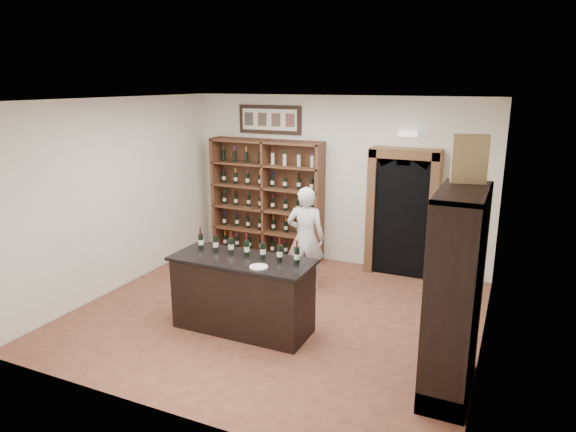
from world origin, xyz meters
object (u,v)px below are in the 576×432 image
object	(u,v)px
wine_crate	(470,159)
shopkeeper	(306,238)
tasting_counter	(243,295)
counter_bottle_0	(201,241)
side_cabinet	(456,325)
wine_shelf	(267,198)

from	to	relation	value
wine_crate	shopkeeper	bearing A→B (deg)	136.56
tasting_counter	counter_bottle_0	bearing A→B (deg)	169.50
side_cabinet	wine_shelf	bearing A→B (deg)	139.79
tasting_counter	counter_bottle_0	size ratio (longest dim) A/B	6.27
wine_shelf	shopkeeper	bearing A→B (deg)	-43.76
tasting_counter	wine_crate	xyz separation A→B (m)	(2.68, 0.10, 1.96)
tasting_counter	side_cabinet	xyz separation A→B (m)	(2.72, -0.30, 0.26)
side_cabinet	wine_crate	world-z (taller)	wine_crate
side_cabinet	tasting_counter	bearing A→B (deg)	173.72
wine_shelf	counter_bottle_0	bearing A→B (deg)	-82.27
wine_shelf	side_cabinet	size ratio (longest dim) A/B	1.00
side_cabinet	shopkeeper	size ratio (longest dim) A/B	1.33
counter_bottle_0	shopkeeper	world-z (taller)	shopkeeper
wine_crate	tasting_counter	bearing A→B (deg)	171.34
wine_shelf	tasting_counter	distance (m)	3.19
wine_shelf	tasting_counter	bearing A→B (deg)	-69.44
shopkeeper	counter_bottle_0	bearing A→B (deg)	47.77
tasting_counter	shopkeeper	xyz separation A→B (m)	(0.20, 1.69, 0.33)
tasting_counter	counter_bottle_0	world-z (taller)	counter_bottle_0
side_cabinet	wine_crate	distance (m)	1.74
counter_bottle_0	wine_shelf	bearing A→B (deg)	97.73
side_cabinet	shopkeeper	world-z (taller)	side_cabinet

